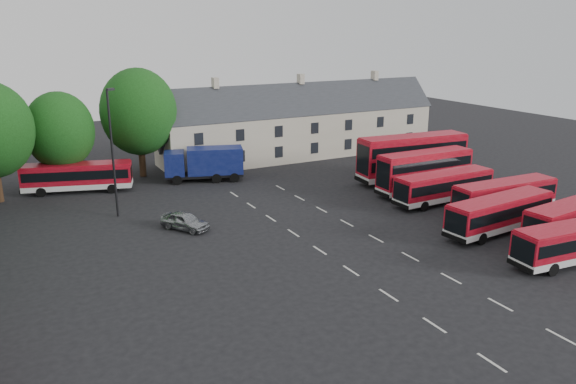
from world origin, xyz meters
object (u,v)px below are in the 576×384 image
silver_car (185,221)px  bus_dd_south (425,170)px  box_truck (205,162)px  lamppost (112,150)px

silver_car → bus_dd_south: bearing=-34.8°
bus_dd_south → box_truck: 22.24m
box_truck → lamppost: size_ratio=0.78×
silver_car → lamppost: lamppost is taller
box_truck → silver_car: 14.82m
bus_dd_south → silver_car: 23.76m
box_truck → lamppost: (-10.56, -7.43, 3.79)m
box_truck → silver_car: size_ratio=2.02×
box_truck → silver_car: (-6.53, -13.24, -1.26)m
silver_car → lamppost: bearing=92.2°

